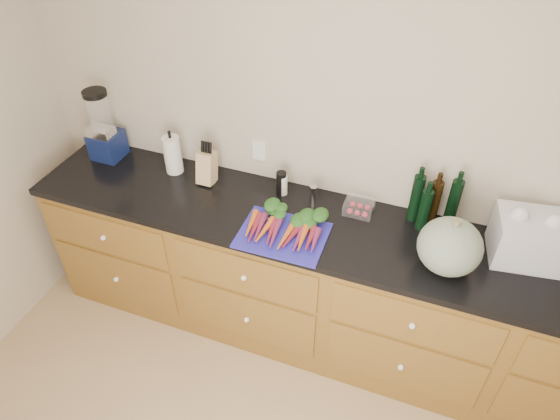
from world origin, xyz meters
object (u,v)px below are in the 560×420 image
at_px(tomato_box, 359,207).
at_px(blender_appliance, 103,129).
at_px(cutting_board, 283,235).
at_px(squash, 450,247).
at_px(paper_towel, 173,155).
at_px(carrots, 285,226).
at_px(knife_block, 207,167).

bearing_deg(tomato_box, blender_appliance, -179.56).
xyz_separation_m(cutting_board, tomato_box, (0.32, 0.33, 0.03)).
relative_size(cutting_board, squash, 1.49).
xyz_separation_m(cutting_board, blender_appliance, (-1.29, 0.32, 0.19)).
xyz_separation_m(squash, paper_towel, (-1.64, 0.25, -0.02)).
xyz_separation_m(carrots, blender_appliance, (-1.29, 0.28, 0.16)).
relative_size(cutting_board, paper_towel, 1.92).
height_order(paper_towel, knife_block, paper_towel).
bearing_deg(tomato_box, squash, -27.89).
relative_size(squash, paper_towel, 1.29).
relative_size(paper_towel, knife_block, 1.23).
bearing_deg(blender_appliance, carrots, -12.15).
height_order(blender_appliance, tomato_box, blender_appliance).
relative_size(carrots, paper_towel, 1.72).
distance_m(squash, knife_block, 1.42).
distance_m(blender_appliance, paper_towel, 0.48).
bearing_deg(cutting_board, tomato_box, 45.49).
xyz_separation_m(cutting_board, knife_block, (-0.59, 0.30, 0.09)).
xyz_separation_m(blender_appliance, tomato_box, (1.62, 0.01, -0.16)).
xyz_separation_m(cutting_board, squash, (0.82, 0.07, 0.13)).
height_order(cutting_board, squash, squash).
distance_m(paper_towel, tomato_box, 1.15).
height_order(squash, tomato_box, squash).
height_order(cutting_board, knife_block, knife_block).
bearing_deg(squash, tomato_box, 152.11).
distance_m(carrots, blender_appliance, 1.33).
bearing_deg(carrots, cutting_board, -90.00).
relative_size(cutting_board, blender_appliance, 1.01).
bearing_deg(cutting_board, carrots, 90.00).
bearing_deg(paper_towel, blender_appliance, -179.70).
bearing_deg(carrots, blender_appliance, 167.85).
distance_m(squash, blender_appliance, 2.12).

